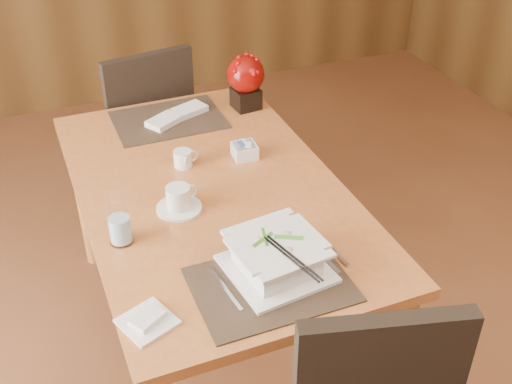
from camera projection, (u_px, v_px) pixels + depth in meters
name	position (u px, v px, depth m)	size (l,w,h in m)	color
dining_table	(211.00, 210.00, 2.34)	(0.90, 1.50, 0.75)	#BB6B34
placemat_near	(271.00, 284.00, 1.86)	(0.45, 0.33, 0.01)	black
placemat_far	(168.00, 120.00, 2.70)	(0.45, 0.33, 0.01)	black
soup_setting	(277.00, 257.00, 1.88)	(0.31, 0.31, 0.11)	white
coffee_cup	(179.00, 200.00, 2.16)	(0.16, 0.16, 0.09)	white
water_glass	(119.00, 220.00, 1.98)	(0.08, 0.08, 0.17)	white
creamer_jug	(183.00, 159.00, 2.39)	(0.09, 0.09, 0.06)	white
sugar_caddy	(245.00, 151.00, 2.45)	(0.09, 0.09, 0.05)	white
berry_decor	(246.00, 79.00, 2.73)	(0.16, 0.16, 0.24)	black
napkins_far	(179.00, 115.00, 2.71)	(0.28, 0.10, 0.03)	white
bread_plate	(147.00, 322.00, 1.74)	(0.13, 0.13, 0.01)	white
far_chair	(145.00, 127.00, 3.11)	(0.50, 0.50, 0.94)	black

